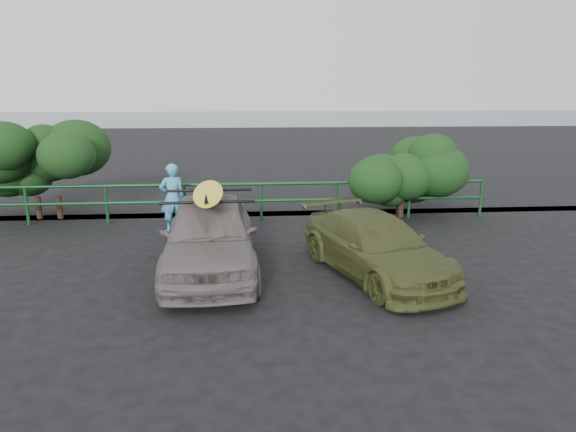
% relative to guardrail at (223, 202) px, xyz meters
% --- Properties ---
extents(ground, '(80.00, 80.00, 0.00)m').
position_rel_guardrail_xyz_m(ground, '(0.00, -5.00, -0.52)').
color(ground, black).
extents(ocean, '(200.00, 200.00, 0.00)m').
position_rel_guardrail_xyz_m(ocean, '(0.00, 55.00, -0.52)').
color(ocean, slate).
rests_on(ocean, ground).
extents(guardrail, '(14.00, 0.08, 1.04)m').
position_rel_guardrail_xyz_m(guardrail, '(0.00, 0.00, 0.00)').
color(guardrail, '#12401D').
rests_on(guardrail, ground).
extents(shrub_left, '(3.20, 2.40, 2.53)m').
position_rel_guardrail_xyz_m(shrub_left, '(-4.80, 0.40, 0.74)').
color(shrub_left, '#183A15').
rests_on(shrub_left, ground).
extents(shrub_right, '(3.20, 2.40, 2.09)m').
position_rel_guardrail_xyz_m(shrub_right, '(5.00, 0.50, 0.53)').
color(shrub_right, '#183A15').
rests_on(shrub_right, ground).
extents(sedan, '(1.91, 4.35, 1.46)m').
position_rel_guardrail_xyz_m(sedan, '(-0.07, -3.86, 0.21)').
color(sedan, slate).
rests_on(sedan, ground).
extents(olive_vehicle, '(2.70, 4.17, 1.12)m').
position_rel_guardrail_xyz_m(olive_vehicle, '(3.02, -4.28, 0.04)').
color(olive_vehicle, '#424920').
rests_on(olive_vehicle, ground).
extents(man, '(0.71, 0.59, 1.68)m').
position_rel_guardrail_xyz_m(man, '(-1.19, -0.82, 0.32)').
color(man, '#47A2D5').
rests_on(man, ground).
extents(roof_rack, '(1.71, 1.24, 0.06)m').
position_rel_guardrail_xyz_m(roof_rack, '(-0.07, -3.86, 0.96)').
color(roof_rack, black).
rests_on(roof_rack, sedan).
extents(surfboard, '(0.67, 2.66, 0.08)m').
position_rel_guardrail_xyz_m(surfboard, '(-0.07, -3.86, 1.03)').
color(surfboard, yellow).
rests_on(surfboard, roof_rack).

